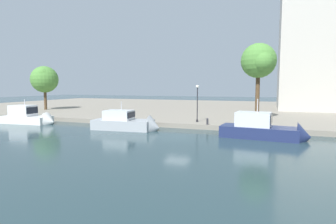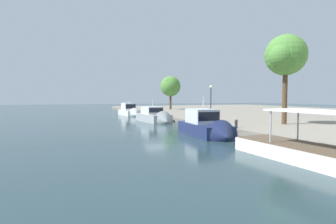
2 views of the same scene
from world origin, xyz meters
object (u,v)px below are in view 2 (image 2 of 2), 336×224
mooring_bollard_0 (236,123)px  motor_yacht_0 (130,112)px  motor_yacht_1 (155,118)px  tree_0 (286,55)px  tree_2 (170,86)px  lamp_post (211,99)px  motor_yacht_2 (207,128)px  mooring_bollard_1 (204,119)px

mooring_bollard_0 → motor_yacht_0: bearing=-173.2°
motor_yacht_0 → motor_yacht_1: motor_yacht_0 is taller
mooring_bollard_0 → tree_0: bearing=97.6°
motor_yacht_1 → tree_2: 29.01m
motor_yacht_1 → lamp_post: bearing=32.2°
motor_yacht_2 → lamp_post: 10.26m
motor_yacht_1 → mooring_bollard_1: 9.42m
tree_2 → motor_yacht_1: bearing=-27.0°
mooring_bollard_1 → lamp_post: (-1.77, 1.99, 2.44)m
motor_yacht_0 → tree_0: 32.43m
mooring_bollard_1 → motor_yacht_0: bearing=-171.8°
mooring_bollard_0 → lamp_post: size_ratio=0.19×
mooring_bollard_0 → mooring_bollard_1: bearing=-178.9°
motor_yacht_0 → tree_0: tree_0 is taller
motor_yacht_0 → mooring_bollard_0: (30.44, 3.61, 0.35)m
motor_yacht_2 → lamp_post: lamp_post is taller
lamp_post → motor_yacht_2: bearing=-33.1°
motor_yacht_2 → mooring_bollard_0: motor_yacht_2 is taller
lamp_post → tree_2: (-32.32, 7.46, 3.02)m
motor_yacht_0 → lamp_post: bearing=9.4°
tree_2 → mooring_bollard_1: bearing=-15.5°
motor_yacht_1 → mooring_bollard_0: motor_yacht_1 is taller
motor_yacht_1 → tree_2: tree_2 is taller
tree_0 → tree_2: size_ratio=1.23×
lamp_post → tree_2: 33.31m
motor_yacht_1 → tree_2: (-25.32, 12.88, 5.86)m
motor_yacht_0 → tree_0: bearing=16.3°
tree_2 → mooring_bollard_0: bearing=-13.0°
mooring_bollard_1 → tree_2: size_ratio=0.09×
motor_yacht_2 → tree_2: (-40.62, 12.87, 5.71)m
motor_yacht_0 → mooring_bollard_0: bearing=2.4°
motor_yacht_2 → motor_yacht_0: bearing=-175.4°
lamp_post → mooring_bollard_0: bearing=-12.9°
lamp_post → tree_0: 10.43m
motor_yacht_0 → tree_2: 17.35m
tree_0 → tree_2: bearing=177.3°
motor_yacht_1 → tree_2: size_ratio=0.98×
mooring_bollard_1 → tree_0: 11.99m
motor_yacht_1 → motor_yacht_0: bearing=174.6°
mooring_bollard_0 → motor_yacht_1: bearing=-166.8°
motor_yacht_2 → mooring_bollard_1: motor_yacht_2 is taller
tree_0 → tree_2: (-39.47, 1.83, -2.08)m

